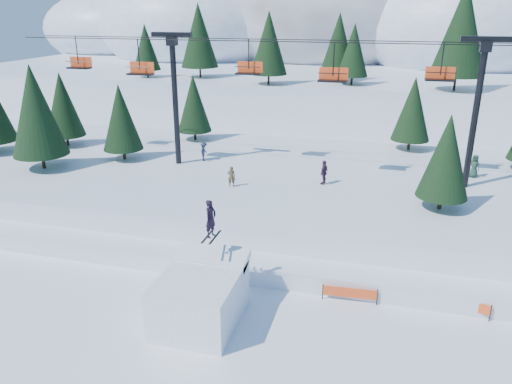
% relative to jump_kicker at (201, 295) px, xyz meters
% --- Properties ---
extents(ground, '(160.00, 160.00, 0.00)m').
position_rel_jump_kicker_xyz_m(ground, '(0.71, -1.29, -1.38)').
color(ground, white).
rests_on(ground, ground).
extents(mid_shelf, '(70.00, 22.00, 2.50)m').
position_rel_jump_kicker_xyz_m(mid_shelf, '(0.71, 16.71, -0.13)').
color(mid_shelf, white).
rests_on(mid_shelf, ground).
extents(berm, '(70.00, 6.00, 1.10)m').
position_rel_jump_kicker_xyz_m(berm, '(0.71, 6.71, -0.83)').
color(berm, white).
rests_on(berm, ground).
extents(mountain_ridge, '(119.00, 60.50, 26.46)m').
position_rel_jump_kicker_xyz_m(mountain_ridge, '(-4.37, 72.07, 8.26)').
color(mountain_ridge, white).
rests_on(mountain_ridge, ground).
extents(jump_kicker, '(3.70, 5.04, 5.80)m').
position_rel_jump_kicker_xyz_m(jump_kicker, '(0.00, 0.00, 0.00)').
color(jump_kicker, white).
rests_on(jump_kicker, ground).
extents(chairlift, '(46.00, 3.21, 10.28)m').
position_rel_jump_kicker_xyz_m(chairlift, '(2.08, 16.76, 7.94)').
color(chairlift, black).
rests_on(chairlift, mid_shelf).
extents(conifer_stand, '(63.98, 17.43, 9.95)m').
position_rel_jump_kicker_xyz_m(conifer_stand, '(6.73, 17.72, 5.45)').
color(conifer_stand, black).
rests_on(conifer_stand, mid_shelf).
extents(distant_skiers, '(21.90, 7.42, 1.78)m').
position_rel_jump_kicker_xyz_m(distant_skiers, '(2.89, 16.75, 1.96)').
color(distant_skiers, '#45243E').
rests_on(distant_skiers, mid_shelf).
extents(banner_near, '(2.86, 0.22, 0.90)m').
position_rel_jump_kicker_xyz_m(banner_near, '(6.91, 3.49, -0.84)').
color(banner_near, black).
rests_on(banner_near, ground).
extents(banner_far, '(2.73, 0.91, 0.90)m').
position_rel_jump_kicker_xyz_m(banner_far, '(12.39, 3.98, -0.84)').
color(banner_far, black).
rests_on(banner_far, ground).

